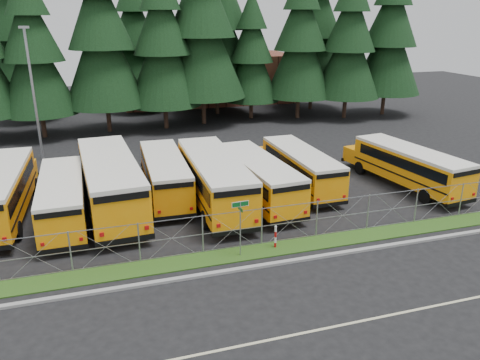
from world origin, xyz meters
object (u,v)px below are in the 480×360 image
bus_6 (299,168)px  striped_bollard (275,237)px  bus_3 (164,176)px  street_sign (240,217)px  bus_1 (63,199)px  bus_0 (2,194)px  bus_5 (256,179)px  bus_2 (110,183)px  light_standard (33,90)px  bus_4 (213,180)px  bus_east (406,167)px

bus_6 → striped_bollard: size_ratio=8.22×
bus_3 → street_sign: bearing=-74.5°
bus_1 → striped_bollard: bus_1 is taller
bus_0 → striped_bollard: bearing=-29.5°
bus_5 → striped_bollard: 6.55m
bus_1 → bus_2: 2.78m
bus_1 → bus_6: 14.76m
bus_0 → light_standard: bearing=86.0°
bus_6 → striped_bollard: bus_6 is taller
light_standard → bus_4: bearing=-50.3°
bus_5 → bus_2: bearing=169.2°
bus_4 → light_standard: (-10.76, 12.96, 3.98)m
bus_3 → striped_bollard: bearing=-63.1°
bus_6 → light_standard: 21.02m
bus_2 → bus_4: bus_2 is taller
bus_4 → bus_5: bearing=-1.7°
light_standard → bus_0: bearing=-95.3°
bus_1 → bus_3: 6.32m
bus_1 → street_sign: size_ratio=3.54×
bus_6 → striped_bollard: bearing=-121.7°
bus_east → bus_5: bearing=168.6°
bus_4 → bus_0: bearing=173.7°
bus_3 → bus_1: bearing=-158.3°
striped_bollard → light_standard: size_ratio=0.12×
bus_2 → bus_6: 12.12m
bus_2 → light_standard: bearing=108.0°
bus_5 → street_sign: street_sign is taller
bus_4 → bus_2: bearing=171.5°
bus_5 → striped_bollard: bearing=-104.1°
bus_0 → striped_bollard: (13.35, -7.97, -0.87)m
bus_5 → street_sign: size_ratio=3.70×
bus_4 → bus_5: (2.69, -0.11, -0.16)m
bus_1 → light_standard: (-2.23, 12.96, 4.20)m
bus_0 → bus_4: 11.92m
bus_east → street_sign: street_sign is taller
bus_4 → street_sign: bearing=-92.4°
bus_1 → bus_6: (14.70, 1.25, -0.01)m
bus_east → street_sign: bearing=-163.6°
bus_3 → bus_east: 15.89m
bus_4 → striped_bollard: (1.52, -6.52, -0.92)m
bus_east → street_sign: size_ratio=3.62×
striped_bollard → bus_3: bearing=115.4°
bus_6 → striped_bollard: (-4.65, -7.76, -0.69)m
bus_1 → bus_5: bus_5 is taller
bus_4 → light_standard: size_ratio=1.15×
street_sign → bus_east: bearing=24.2°
bus_3 → bus_5: (5.29, -2.30, 0.03)m
bus_4 → bus_east: bearing=-2.6°
bus_0 → bus_east: size_ratio=1.10×
bus_5 → bus_east: size_ratio=1.02×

